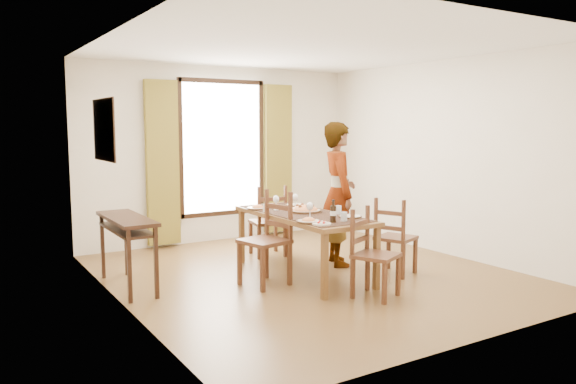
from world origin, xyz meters
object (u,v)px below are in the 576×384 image
man (338,194)px  dining_table (303,218)px  console_table (127,227)px  pasta_platter (305,208)px

man → dining_table: bearing=128.3°
console_table → man: 2.66m
man → pasta_platter: (-0.61, -0.14, -0.11)m
man → pasta_platter: man is taller
man → pasta_platter: bearing=124.4°
console_table → pasta_platter: 2.09m
console_table → man: size_ratio=0.65×
dining_table → man: man is taller
console_table → dining_table: size_ratio=0.60×
console_table → dining_table: console_table is taller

